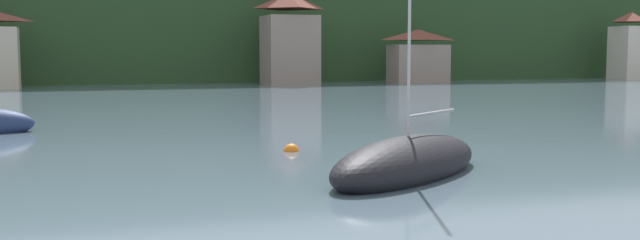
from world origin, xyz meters
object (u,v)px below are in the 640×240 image
Objects in this scene: sailboat_mid_8 at (408,163)px; shore_building_central at (418,57)px; shore_building_westcentral at (290,40)px; mooring_buoy_near at (291,151)px; shore_building_eastcentral at (630,47)px.

shore_building_central is at bearing -153.50° from sailboat_mid_8.
mooring_buoy_near is (-16.44, -54.33, -5.05)m from shore_building_westcentral.
shore_building_central is at bearing -2.61° from shore_building_westcentral.
shore_building_eastcentral is at bearing -172.65° from sailboat_mid_8.
sailboat_mid_8 is at bearing -117.28° from shore_building_central.
shore_building_westcentral is 1.44× the size of shore_building_central.
shore_building_westcentral is 48.26m from shore_building_eastcentral.
mooring_buoy_near is at bearing -140.29° from shore_building_eastcentral.
shore_building_central is 62.77m from mooring_buoy_near.
shore_building_eastcentral reaches higher than sailboat_mid_8.
mooring_buoy_near is (-1.67, 6.22, -0.37)m from sailboat_mid_8.
shore_building_central reaches higher than mooring_buoy_near.
shore_building_eastcentral reaches higher than shore_building_central.
shore_building_westcentral reaches higher than mooring_buoy_near.
shore_building_central is at bearing -179.78° from shore_building_eastcentral.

